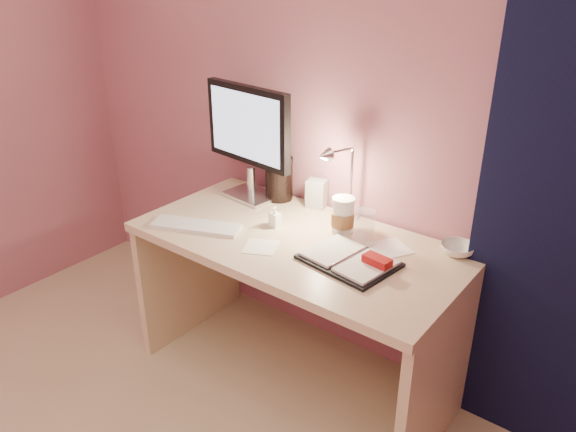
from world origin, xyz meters
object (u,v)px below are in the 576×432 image
Objects in this scene: desk_lamp at (348,179)px; dark_jar at (279,181)px; keyboard at (196,226)px; lotion_bottle at (275,217)px; desk at (307,278)px; clear_cup at (364,228)px; bowl at (458,249)px; planner at (351,260)px; product_box at (317,194)px; coffee_cup at (343,216)px; monitor at (249,133)px.

dark_jar is at bearing -165.16° from desk_lamp.
desk_lamp reaches higher than keyboard.
lotion_bottle is at bearing -119.29° from desk_lamp.
desk is 0.48m from desk_lamp.
bowl is (0.34, 0.16, -0.05)m from clear_cup.
desk is 9.29× the size of clear_cup.
product_box reaches higher than planner.
coffee_cup is 1.05× the size of clear_cup.
monitor reaches higher than planner.
desk is 0.50m from dark_jar.
keyboard is 4.26× the size of lotion_bottle.
keyboard is 2.48× the size of coffee_cup.
clear_cup is (0.69, -0.09, -0.25)m from monitor.
desk_lamp reaches higher than coffee_cup.
dark_jar is (-0.91, 0.00, 0.07)m from bowl.
clear_cup is at bearing -15.69° from dark_jar.
lotion_bottle is 0.26× the size of desk_lamp.
monitor is at bearing -176.94° from product_box.
desk_lamp is at bearing -7.75° from dark_jar.
keyboard is (-0.41, -0.26, 0.23)m from desk.
monitor is 0.27m from dark_jar.
keyboard is 0.49m from dark_jar.
product_box is (0.32, 0.10, -0.26)m from monitor.
product_box is at bearing 148.26° from coffee_cup.
clear_cup is 0.43× the size of desk_lamp.
monitor is at bearing -176.26° from bowl.
planner is 1.08× the size of desk_lamp.
dark_jar is (-0.61, 0.32, 0.08)m from planner.
product_box is at bearing 117.55° from desk.
planner is (0.73, -0.25, -0.31)m from monitor.
clear_cup reaches higher than product_box.
dark_jar is at bearing 125.05° from lotion_bottle.
bowl is 0.39× the size of desk_lamp.
product_box is (0.29, 0.50, 0.06)m from keyboard.
monitor is at bearing -149.88° from dark_jar.
product_box is (0.20, 0.03, -0.03)m from dark_jar.
clear_cup reaches higher than bowl.
bowl is 1.03× the size of product_box.
planner is 0.38m from desk_lamp.
keyboard is 0.73m from clear_cup.
planner reaches higher than bowl.
desk is 8.86× the size of coffee_cup.
clear_cup is 0.81× the size of dark_jar.
desk_lamp reaches higher than bowl.
desk_lamp reaches higher than desk.
planner is at bearing -27.73° from dark_jar.
dark_jar reaches higher than product_box.
keyboard is 2.96× the size of product_box.
dark_jar reaches higher than clear_cup.
product_box is at bearing 177.33° from bowl.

